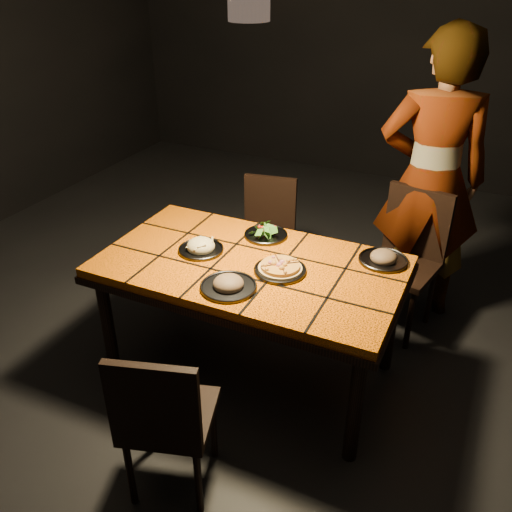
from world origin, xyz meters
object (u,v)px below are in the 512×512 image
at_px(dining_table, 250,275).
at_px(chair_near, 163,417).
at_px(chair_far_left, 267,228).
at_px(diner, 431,180).
at_px(plate_pasta, 201,247).
at_px(chair_far_right, 407,251).
at_px(plate_pizza, 280,269).

xyz_separation_m(dining_table, chair_near, (0.03, -0.91, -0.19)).
xyz_separation_m(chair_far_left, diner, (1.04, 0.20, 0.46)).
bearing_deg(plate_pasta, chair_far_right, 42.26).
height_order(chair_far_right, plate_pasta, chair_far_right).
bearing_deg(chair_far_left, diner, 1.45).
relative_size(chair_near, diner, 0.45).
distance_m(chair_far_right, plate_pizza, 1.07).
height_order(diner, plate_pasta, diner).
height_order(dining_table, chair_near, chair_near).
distance_m(diner, plate_pasta, 1.53).
distance_m(chair_far_left, diner, 1.15).
bearing_deg(dining_table, plate_pizza, -6.63).
xyz_separation_m(dining_table, plate_pizza, (0.18, -0.02, 0.10)).
height_order(dining_table, plate_pasta, plate_pasta).
bearing_deg(plate_pizza, diner, 64.28).
height_order(plate_pizza, plate_pasta, plate_pasta).
relative_size(chair_near, plate_pasta, 3.36).
distance_m(chair_near, diner, 2.19).
distance_m(dining_table, plate_pizza, 0.21).
height_order(chair_far_left, plate_pizza, chair_far_left).
bearing_deg(diner, plate_pasta, 32.07).
relative_size(dining_table, chair_far_right, 1.75).
relative_size(chair_far_left, diner, 0.44).
relative_size(diner, plate_pasta, 7.49).
bearing_deg(diner, chair_far_left, -4.12).
distance_m(chair_near, plate_pizza, 0.95).
height_order(chair_far_left, diner, diner).
bearing_deg(diner, chair_near, 55.70).
relative_size(dining_table, chair_near, 1.92).
bearing_deg(chair_far_left, chair_far_right, -10.76).
xyz_separation_m(chair_near, plate_pizza, (0.15, 0.89, 0.28)).
distance_m(dining_table, diner, 1.36).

